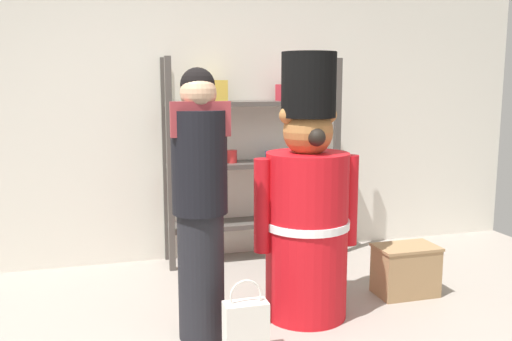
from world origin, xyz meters
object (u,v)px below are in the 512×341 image
display_crate (406,270)px  shopping_bag (246,328)px  teddy_bear_guard (307,209)px  person_shopper (200,201)px  merchandise_shelf (252,156)px

display_crate → shopping_bag: bearing=-157.3°
teddy_bear_guard → person_shopper: (-0.72, -0.12, 0.12)m
merchandise_shelf → shopping_bag: bearing=-106.7°
shopping_bag → display_crate: bearing=22.7°
shopping_bag → display_crate: shopping_bag is taller
person_shopper → display_crate: 1.70m
shopping_bag → display_crate: (1.36, 0.57, 0.02)m
person_shopper → teddy_bear_guard: bearing=9.4°
shopping_bag → person_shopper: bearing=121.9°
display_crate → merchandise_shelf: bearing=126.1°
teddy_bear_guard → person_shopper: size_ratio=1.06×
merchandise_shelf → person_shopper: merchandise_shelf is taller
teddy_bear_guard → display_crate: (0.83, 0.14, -0.54)m
teddy_bear_guard → display_crate: teddy_bear_guard is taller
person_shopper → display_crate: size_ratio=3.63×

